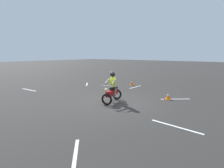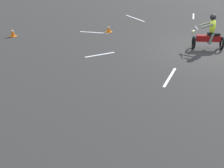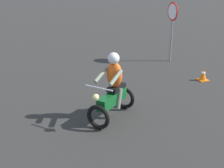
{
  "view_description": "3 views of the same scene",
  "coord_description": "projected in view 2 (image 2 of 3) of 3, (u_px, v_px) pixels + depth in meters",
  "views": [
    {
      "loc": [
        7.24,
        5.63,
        2.6
      ],
      "look_at": [
        -0.01,
        -0.14,
        1.0
      ],
      "focal_mm": 28.0,
      "sensor_mm": 36.0,
      "label": 1
    },
    {
      "loc": [
        -0.21,
        14.61,
        4.74
      ],
      "look_at": [
        2.4,
        6.82,
        0.9
      ],
      "focal_mm": 50.0,
      "sensor_mm": 36.0,
      "label": 2
    },
    {
      "loc": [
        -1.78,
        16.12,
        3.52
      ],
      "look_at": [
        4.81,
        13.79,
        0.9
      ],
      "focal_mm": 50.0,
      "sensor_mm": 36.0,
      "label": 3
    }
  ],
  "objects": [
    {
      "name": "traffic_cone_far_right",
      "position": [
        13.0,
        32.0,
        16.52
      ],
      "size": [
        0.32,
        0.32,
        0.46
      ],
      "color": "orange",
      "rests_on": "ground"
    },
    {
      "name": "traffic_cone_near_left",
      "position": [
        109.0,
        29.0,
        17.29
      ],
      "size": [
        0.32,
        0.32,
        0.42
      ],
      "color": "orange",
      "rests_on": "ground"
    },
    {
      "name": "lane_stripe_e",
      "position": [
        94.0,
        32.0,
        17.32
      ],
      "size": [
        1.63,
        0.26,
        0.01
      ],
      "primitive_type": "cube",
      "rotation": [
        0.0,
        0.0,
        1.67
      ],
      "color": "silver",
      "rests_on": "ground"
    },
    {
      "name": "ground_plane",
      "position": [
        206.0,
        50.0,
        14.62
      ],
      "size": [
        120.0,
        120.0,
        0.0
      ],
      "primitive_type": "plane",
      "color": "#2D2B28"
    },
    {
      "name": "lane_stripe_s",
      "position": [
        193.0,
        16.0,
        20.95
      ],
      "size": [
        0.25,
        1.73,
        0.01
      ],
      "primitive_type": "cube",
      "rotation": [
        0.0,
        0.0,
        6.37
      ],
      "color": "silver",
      "rests_on": "ground"
    },
    {
      "name": "lane_stripe_se",
      "position": [
        135.0,
        18.0,
        20.42
      ],
      "size": [
        1.68,
        1.48,
        0.01
      ],
      "primitive_type": "cube",
      "rotation": [
        0.0,
        0.0,
        7.14
      ],
      "color": "silver",
      "rests_on": "ground"
    },
    {
      "name": "lane_stripe_ne",
      "position": [
        100.0,
        55.0,
        14.0
      ],
      "size": [
        1.08,
        1.11,
        0.01
      ],
      "primitive_type": "cube",
      "rotation": [
        0.0,
        0.0,
        2.37
      ],
      "color": "silver",
      "rests_on": "ground"
    },
    {
      "name": "motorcycle_rider_foreground",
      "position": [
        210.0,
        34.0,
        14.43
      ],
      "size": [
        1.56,
        0.95,
        1.66
      ],
      "rotation": [
        0.0,
        0.0,
        4.95
      ],
      "color": "black",
      "rests_on": "ground"
    },
    {
      "name": "lane_stripe_n",
      "position": [
        170.0,
        77.0,
        11.74
      ],
      "size": [
        0.23,
        1.91,
        0.01
      ],
      "primitive_type": "cube",
      "rotation": [
        0.0,
        0.0,
        3.07
      ],
      "color": "silver",
      "rests_on": "ground"
    }
  ]
}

